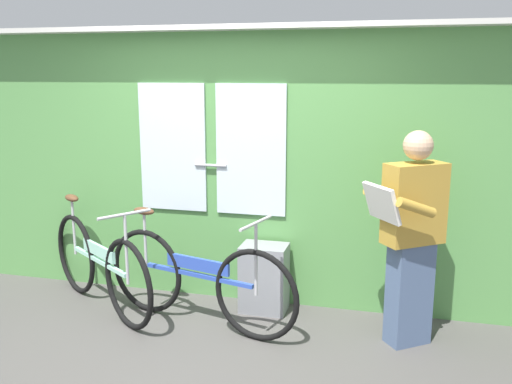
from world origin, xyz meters
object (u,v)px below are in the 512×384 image
at_px(passenger_reading_newspaper, 411,235).
at_px(trash_bin_by_wall, 264,278).
at_px(bicycle_near_door, 99,265).
at_px(bicycle_leaning_behind, 197,279).

relative_size(passenger_reading_newspaper, trash_bin_by_wall, 2.78).
bearing_deg(passenger_reading_newspaper, bicycle_near_door, -36.50).
distance_m(bicycle_leaning_behind, passenger_reading_newspaper, 1.67).
bearing_deg(bicycle_leaning_behind, bicycle_near_door, -170.81).
distance_m(bicycle_leaning_behind, trash_bin_by_wall, 0.61).
distance_m(bicycle_near_door, bicycle_leaning_behind, 0.91).
height_order(bicycle_near_door, trash_bin_by_wall, bicycle_near_door).
relative_size(bicycle_near_door, bicycle_leaning_behind, 0.83).
bearing_deg(trash_bin_by_wall, bicycle_near_door, -167.04).
height_order(passenger_reading_newspaper, trash_bin_by_wall, passenger_reading_newspaper).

